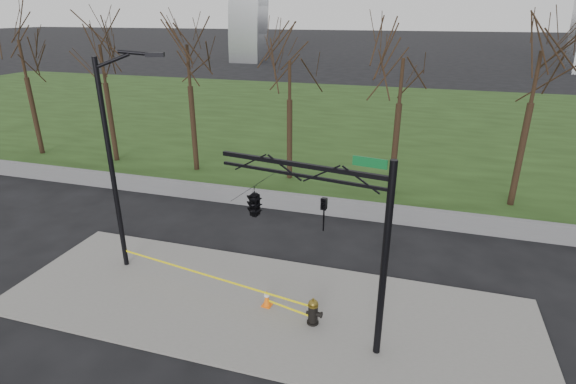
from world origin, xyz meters
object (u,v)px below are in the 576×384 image
(traffic_cone, at_px, (267,298))
(traffic_signal_mast, at_px, (277,206))
(fire_hydrant, at_px, (313,312))
(street_light, at_px, (116,153))

(traffic_cone, height_order, traffic_signal_mast, traffic_signal_mast)
(fire_hydrant, bearing_deg, traffic_cone, 170.75)
(street_light, xyz_separation_m, traffic_signal_mast, (6.60, -1.62, -0.55))
(fire_hydrant, distance_m, traffic_signal_mast, 3.79)
(traffic_cone, relative_size, traffic_signal_mast, 0.10)
(traffic_cone, distance_m, street_light, 7.44)
(traffic_cone, bearing_deg, fire_hydrant, -14.31)
(traffic_cone, xyz_separation_m, traffic_signal_mast, (0.61, -0.61, 3.74))
(fire_hydrant, height_order, traffic_cone, fire_hydrant)
(fire_hydrant, bearing_deg, traffic_signal_mast, -166.00)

